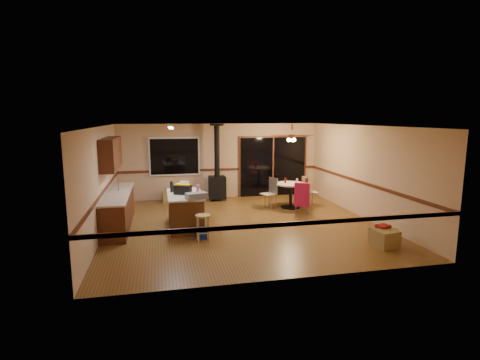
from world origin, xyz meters
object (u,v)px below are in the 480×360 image
object	(u,v)px
toolbox_black	(183,190)
bar_stool	(203,228)
kitchen_island	(185,211)
dining_table	(291,191)
blue_bucket	(202,233)
chair_right	(305,188)
wood_stove	(217,179)
box_corner_b	(386,239)
chair_left	(271,189)
box_corner_a	(382,236)
box_under_window	(171,196)
toolbox_grey	(196,196)
chair_near	(302,195)

from	to	relation	value
toolbox_black	bar_stool	world-z (taller)	toolbox_black
kitchen_island	dining_table	xyz separation A→B (m)	(3.39, 1.49, 0.08)
blue_bucket	dining_table	xyz separation A→B (m)	(3.08, 2.40, 0.41)
toolbox_black	chair_right	size ratio (longest dim) A/B	0.60
wood_stove	box_corner_b	distance (m)	6.20
chair_left	chair_right	xyz separation A→B (m)	(1.12, -0.06, 0.01)
box_corner_a	bar_stool	bearing A→B (deg)	165.51
kitchen_island	box_under_window	size ratio (longest dim) A/B	3.13
toolbox_grey	toolbox_black	distance (m)	0.71
box_under_window	bar_stool	bearing A→B (deg)	-82.20
wood_stove	chair_right	size ratio (longest dim) A/B	3.60
wood_stove	chair_left	xyz separation A→B (m)	(1.49, -1.42, -0.14)
toolbox_grey	chair_right	xyz separation A→B (m)	(3.68, 2.26, -0.38)
box_corner_b	box_corner_a	bearing A→B (deg)	75.18
chair_left	chair_right	world-z (taller)	same
toolbox_grey	toolbox_black	world-z (taller)	toolbox_black
toolbox_grey	toolbox_black	xyz separation A→B (m)	(-0.28, 0.65, 0.04)
toolbox_grey	box_under_window	size ratio (longest dim) A/B	0.92
box_under_window	box_corner_b	size ratio (longest dim) A/B	1.15
chair_left	toolbox_black	bearing A→B (deg)	-149.51
kitchen_island	box_corner_b	distance (m)	4.84
blue_bucket	box_corner_a	xyz separation A→B (m)	(3.95, -1.25, 0.06)
wood_stove	box_corner_b	xyz separation A→B (m)	(2.90, -5.45, -0.54)
toolbox_grey	chair_near	xyz separation A→B (m)	(3.19, 1.32, -0.38)
blue_bucket	box_corner_b	world-z (taller)	box_corner_b
toolbox_grey	bar_stool	distance (m)	0.81
box_under_window	wood_stove	bearing A→B (deg)	-1.83
wood_stove	toolbox_grey	world-z (taller)	wood_stove
bar_stool	blue_bucket	size ratio (longest dim) A/B	2.15
wood_stove	chair_left	distance (m)	2.06
kitchen_island	toolbox_black	distance (m)	0.57
chair_left	bar_stool	bearing A→B (deg)	-131.64
toolbox_black	box_corner_b	size ratio (longest dim) A/B	0.90
wood_stove	bar_stool	bearing A→B (deg)	-103.18
wood_stove	chair_near	distance (m)	3.22
wood_stove	toolbox_grey	size ratio (longest dim) A/B	5.12
kitchen_island	chair_near	xyz separation A→B (m)	(3.42, 0.62, 0.14)
blue_bucket	chair_left	world-z (taller)	chair_left
wood_stove	bar_stool	xyz separation A→B (m)	(-0.98, -4.20, -0.42)
dining_table	blue_bucket	bearing A→B (deg)	-141.99
chair_right	box_corner_b	distance (m)	4.00
wood_stove	toolbox_black	world-z (taller)	wood_stove
bar_stool	dining_table	world-z (taller)	dining_table
kitchen_island	chair_right	xyz separation A→B (m)	(3.91, 1.57, 0.14)
kitchen_island	wood_stove	size ratio (longest dim) A/B	0.67
bar_stool	box_under_window	xyz separation A→B (m)	(-0.58, 4.25, -0.10)
bar_stool	box_corner_a	world-z (taller)	bar_stool
toolbox_black	box_corner_a	distance (m)	4.88
chair_near	box_under_window	bearing A→B (deg)	146.07
dining_table	chair_near	bearing A→B (deg)	-88.18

